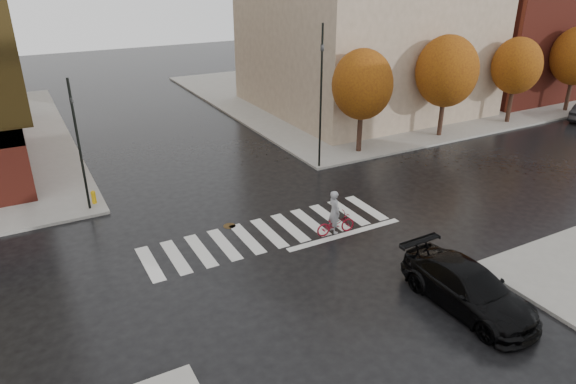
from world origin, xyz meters
The scene contains 13 objects.
ground centered at (0.00, 0.00, 0.00)m, with size 120.00×120.00×0.00m, color black.
sidewalk_ne centered at (21.00, 21.00, 0.07)m, with size 30.00×30.00×0.15m, color gray.
crosswalk centered at (0.00, 0.50, 0.01)m, with size 12.00×3.00×0.01m, color silver.
building_ne_brick centered at (33.00, 16.00, 7.15)m, with size 14.00×14.00×14.00m, color maroon.
tree_ne_a centered at (10.00, 7.40, 4.46)m, with size 3.80×3.80×6.50m.
tree_ne_b centered at (17.00, 7.40, 4.62)m, with size 4.20×4.20×6.89m.
tree_ne_c centered at (24.00, 7.40, 4.37)m, with size 3.60×3.60×6.31m.
sedan centered at (3.77, -7.78, 0.78)m, with size 2.20×5.41×1.57m, color black.
cyclist centered at (2.61, -1.00, 0.73)m, with size 1.94×0.81×2.15m.
traffic_light_nw centered at (-6.81, 6.85, 3.76)m, with size 0.19×0.17×6.49m.
traffic_light_ne centered at (6.30, 6.30, 4.96)m, with size 0.21×0.24×8.24m.
fire_hydrant centered at (-6.50, 7.33, 0.53)m, with size 0.25×0.25×0.70m.
manhole centered at (-1.33, 2.00, 0.01)m, with size 0.59×0.59×0.01m, color #4A351A.
Camera 1 is at (-9.16, -18.09, 11.35)m, focal length 32.00 mm.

